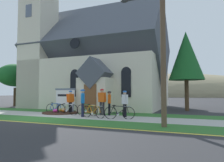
% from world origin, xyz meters
% --- Properties ---
extents(ground, '(140.00, 140.00, 0.00)m').
position_xyz_m(ground, '(0.00, 4.00, 0.00)').
color(ground, '#2B2B2D').
extents(sidewalk_slab, '(32.00, 2.42, 0.01)m').
position_xyz_m(sidewalk_slab, '(-0.95, 1.67, 0.01)').
color(sidewalk_slab, '#A8A59E').
rests_on(sidewalk_slab, ground).
extents(grass_verge, '(32.00, 1.98, 0.01)m').
position_xyz_m(grass_verge, '(-0.95, -0.53, 0.00)').
color(grass_verge, '#2D6628').
rests_on(grass_verge, ground).
extents(church_lawn, '(24.00, 2.16, 0.01)m').
position_xyz_m(church_lawn, '(-0.95, 3.96, 0.00)').
color(church_lawn, '#2D6628').
rests_on(church_lawn, ground).
extents(curb_paint_stripe, '(28.00, 0.16, 0.01)m').
position_xyz_m(curb_paint_stripe, '(-0.95, -1.67, 0.00)').
color(curb_paint_stripe, yellow).
rests_on(curb_paint_stripe, ground).
extents(church_building, '(13.52, 10.82, 12.63)m').
position_xyz_m(church_building, '(-1.33, 9.24, 4.41)').
color(church_building, beige).
rests_on(church_building, ground).
extents(church_sign, '(1.79, 0.20, 1.81)m').
position_xyz_m(church_sign, '(-0.62, 3.26, 1.16)').
color(church_sign, slate).
rests_on(church_sign, ground).
extents(flower_bed, '(2.55, 2.55, 0.34)m').
position_xyz_m(flower_bed, '(-0.62, 2.68, 0.07)').
color(flower_bed, '#382319').
rests_on(flower_bed, ground).
extents(bicycle_silver, '(1.74, 0.48, 0.82)m').
position_xyz_m(bicycle_silver, '(2.78, 1.25, 0.37)').
color(bicycle_silver, black).
rests_on(bicycle_silver, ground).
extents(bicycle_green, '(1.72, 0.23, 0.79)m').
position_xyz_m(bicycle_green, '(0.42, 2.05, 0.37)').
color(bicycle_green, black).
rests_on(bicycle_green, ground).
extents(bicycle_red, '(1.73, 0.37, 0.78)m').
position_xyz_m(bicycle_red, '(1.81, 2.22, 0.36)').
color(bicycle_red, black).
rests_on(bicycle_red, ground).
extents(bicycle_yellow, '(1.69, 0.51, 0.81)m').
position_xyz_m(bicycle_yellow, '(4.43, 1.27, 0.37)').
color(bicycle_yellow, black).
rests_on(bicycle_yellow, ground).
extents(bicycle_black, '(1.73, 0.22, 0.81)m').
position_xyz_m(bicycle_black, '(-0.69, 2.19, 0.37)').
color(bicycle_black, black).
rests_on(bicycle_black, ground).
extents(cyclist_in_red_jersey, '(0.43, 0.68, 1.71)m').
position_xyz_m(cyclist_in_red_jersey, '(1.97, 1.39, 1.00)').
color(cyclist_in_red_jersey, '#191E38').
rests_on(cyclist_in_red_jersey, ground).
extents(cyclist_in_green_jersey, '(0.67, 0.31, 1.76)m').
position_xyz_m(cyclist_in_green_jersey, '(2.66, 2.75, 1.04)').
color(cyclist_in_green_jersey, '#2D2D33').
rests_on(cyclist_in_green_jersey, ground).
extents(cyclist_in_blue_jersey, '(0.36, 0.67, 1.59)m').
position_xyz_m(cyclist_in_blue_jersey, '(3.16, 2.82, 0.92)').
color(cyclist_in_blue_jersey, black).
rests_on(cyclist_in_blue_jersey, ground).
extents(cyclist_in_white_jersey, '(0.47, 0.61, 1.62)m').
position_xyz_m(cyclist_in_white_jersey, '(4.43, 2.26, 0.94)').
color(cyclist_in_white_jersey, black).
rests_on(cyclist_in_white_jersey, ground).
extents(cyclist_in_yellow_jersey, '(0.30, 0.69, 1.64)m').
position_xyz_m(cyclist_in_yellow_jersey, '(0.20, 2.72, 0.96)').
color(cyclist_in_yellow_jersey, black).
rests_on(cyclist_in_yellow_jersey, ground).
extents(utility_pole, '(3.12, 0.28, 8.40)m').
position_xyz_m(utility_pole, '(7.08, -0.49, 4.65)').
color(utility_pole, brown).
rests_on(utility_pole, ground).
extents(roadside_conifer, '(2.88, 2.88, 6.61)m').
position_xyz_m(roadside_conifer, '(7.77, 8.36, 4.55)').
color(roadside_conifer, '#4C3823').
rests_on(roadside_conifer, ground).
extents(yard_deciduous_tree, '(3.79, 3.79, 4.60)m').
position_xyz_m(yard_deciduous_tree, '(-9.88, 7.18, 3.36)').
color(yard_deciduous_tree, '#4C3823').
rests_on(yard_deciduous_tree, ground).
extents(distant_hill, '(73.28, 45.24, 16.89)m').
position_xyz_m(distant_hill, '(-1.85, 72.86, 0.00)').
color(distant_hill, '#847A5B').
rests_on(distant_hill, ground).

